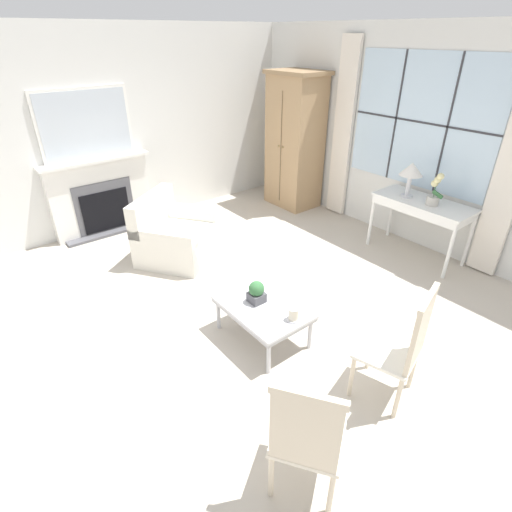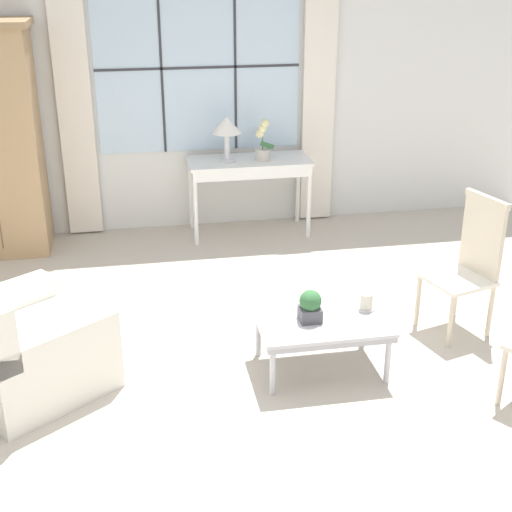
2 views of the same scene
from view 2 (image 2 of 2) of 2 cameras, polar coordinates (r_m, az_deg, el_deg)
The scene contains 10 objects.
ground_plane at distance 5.02m, azimuth -0.30°, elevation -9.34°, with size 14.00×14.00×0.00m, color #BCB2A3.
wall_back_windowed at distance 7.34m, azimuth -4.58°, elevation 12.96°, with size 7.20×0.14×2.80m.
console_table at distance 7.22m, azimuth -0.58°, elevation 7.07°, with size 1.22×0.55×0.78m.
table_lamp at distance 7.03m, azimuth -2.37°, elevation 10.25°, with size 0.29×0.29×0.45m.
potted_orchid at distance 7.13m, azimuth 0.54°, elevation 8.95°, with size 0.19×0.15×0.41m.
armchair_upholstered at distance 4.99m, azimuth -18.24°, elevation -7.13°, with size 1.25×1.28×0.84m.
side_chair_wooden at distance 5.57m, azimuth 16.76°, elevation -0.22°, with size 0.54×0.54×1.06m.
coffee_table at distance 4.92m, azimuth 5.28°, elevation -5.46°, with size 0.89×0.61×0.39m.
potted_plant_small at distance 4.82m, azimuth 4.37°, elevation -3.99°, with size 0.15×0.15×0.22m.
pillar_candle at distance 5.03m, azimuth 8.81°, elevation -3.67°, with size 0.12×0.12×0.14m.
Camera 2 is at (-0.74, -4.17, 2.70)m, focal length 50.00 mm.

